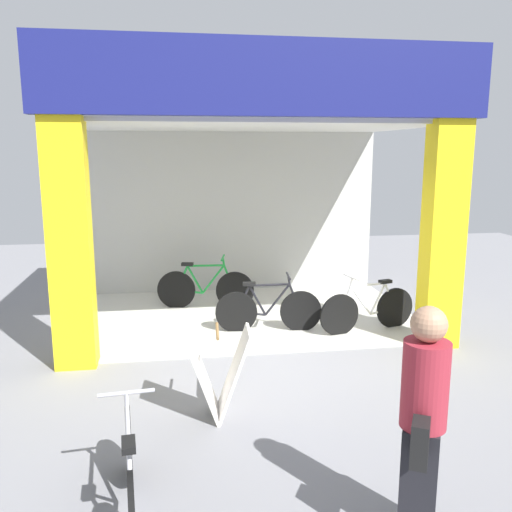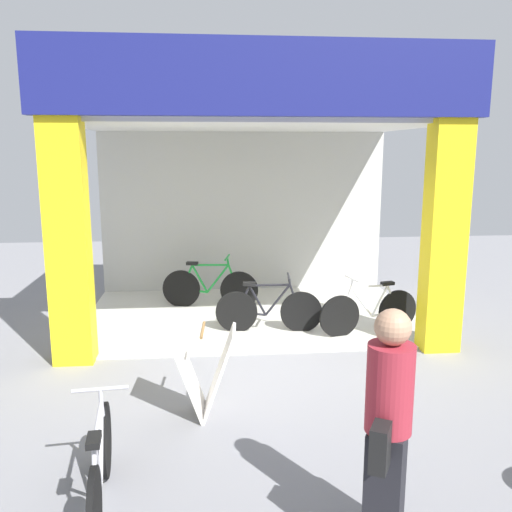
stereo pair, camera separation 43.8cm
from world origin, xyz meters
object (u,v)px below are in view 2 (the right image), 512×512
Objects in this scene: bicycle_inside_2 at (369,311)px; pedestrian_0 at (388,427)px; bicycle_inside_1 at (268,310)px; bicycle_parked_0 at (101,469)px; sandwich_board_sign at (204,372)px; bicycle_inside_0 at (210,287)px.

bicycle_inside_2 is 0.93× the size of pedestrian_0.
bicycle_inside_2 is at bearing 74.30° from pedestrian_0.
bicycle_inside_1 is 1.01× the size of bicycle_parked_0.
bicycle_inside_2 is at bearing -7.90° from bicycle_inside_1.
sandwich_board_sign is at bearing 61.78° from bicycle_parked_0.
pedestrian_0 is (1.13, -5.67, 0.49)m from bicycle_inside_0.
bicycle_inside_1 is at bearing 66.31° from bicycle_parked_0.
sandwich_board_sign reaches higher than bicycle_parked_0.
sandwich_board_sign reaches higher than bicycle_inside_0.
bicycle_inside_0 is at bearing 146.49° from bicycle_inside_2.
bicycle_inside_2 is 4.81m from bicycle_parked_0.
pedestrian_0 is at bearing -86.29° from bicycle_inside_1.
bicycle_parked_0 is (-0.84, -5.16, -0.02)m from bicycle_inside_0.
bicycle_inside_2 is (2.29, -1.52, -0.01)m from bicycle_inside_0.
pedestrian_0 is (-1.17, -4.15, 0.51)m from bicycle_inside_2.
bicycle_inside_2 is at bearing 43.25° from sandwich_board_sign.
pedestrian_0 is (0.28, -4.35, 0.51)m from bicycle_inside_1.
bicycle_parked_0 is at bearing -99.26° from bicycle_inside_0.
bicycle_inside_0 reaches higher than bicycle_inside_1.
sandwich_board_sign reaches higher than bicycle_inside_1.
sandwich_board_sign is at bearing -136.75° from bicycle_inside_2.
pedestrian_0 is at bearing -14.51° from bicycle_parked_0.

